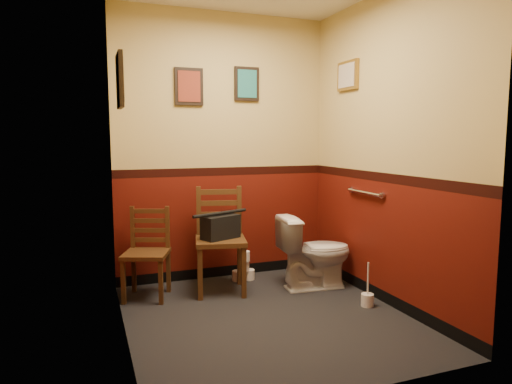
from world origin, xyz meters
TOP-DOWN VIEW (x-y plane):
  - floor at (0.00, 0.00)m, footprint 2.20×2.40m
  - wall_back at (0.00, 1.20)m, footprint 2.20×0.00m
  - wall_front at (0.00, -1.20)m, footprint 2.20×0.00m
  - wall_left at (-1.10, 0.00)m, footprint 0.00×2.40m
  - wall_right at (1.10, 0.00)m, footprint 0.00×2.40m
  - grab_bar at (1.07, 0.25)m, footprint 0.05×0.56m
  - framed_print_back_a at (-0.35, 1.18)m, footprint 0.28×0.04m
  - framed_print_back_b at (0.25, 1.18)m, footprint 0.26×0.04m
  - framed_print_left at (-1.08, 0.10)m, footprint 0.04×0.30m
  - framed_print_right at (1.08, 0.60)m, footprint 0.04×0.34m
  - toilet at (0.72, 0.54)m, footprint 0.75×0.46m
  - toilet_brush at (0.91, -0.08)m, footprint 0.11×0.11m
  - chair_left at (-0.84, 0.84)m, footprint 0.50×0.50m
  - chair_right at (-0.16, 0.78)m, footprint 0.55×0.55m
  - handbag at (-0.17, 0.73)m, footprint 0.39×0.29m
  - tp_stack at (0.14, 0.99)m, footprint 0.24×0.14m

SIDE VIEW (x-z plane):
  - floor at x=0.00m, z-range 0.00..0.00m
  - toilet_brush at x=0.91m, z-range -0.13..0.26m
  - tp_stack at x=0.14m, z-range -0.03..0.28m
  - toilet at x=0.72m, z-range 0.00..0.70m
  - chair_left at x=-0.84m, z-range 0.00..0.82m
  - chair_right at x=-0.16m, z-range 0.00..0.99m
  - handbag at x=-0.17m, z-range 0.50..0.75m
  - grab_bar at x=1.07m, z-range 0.92..0.98m
  - wall_back at x=0.00m, z-range 0.00..2.70m
  - wall_front at x=0.00m, z-range 0.00..2.70m
  - wall_left at x=-1.10m, z-range 0.00..2.70m
  - wall_right at x=1.10m, z-range 0.00..2.70m
  - framed_print_left at x=-1.08m, z-range 1.66..2.04m
  - framed_print_back_a at x=-0.35m, z-range 1.77..2.13m
  - framed_print_back_b at x=0.25m, z-range 1.83..2.17m
  - framed_print_right at x=1.08m, z-range 1.91..2.19m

